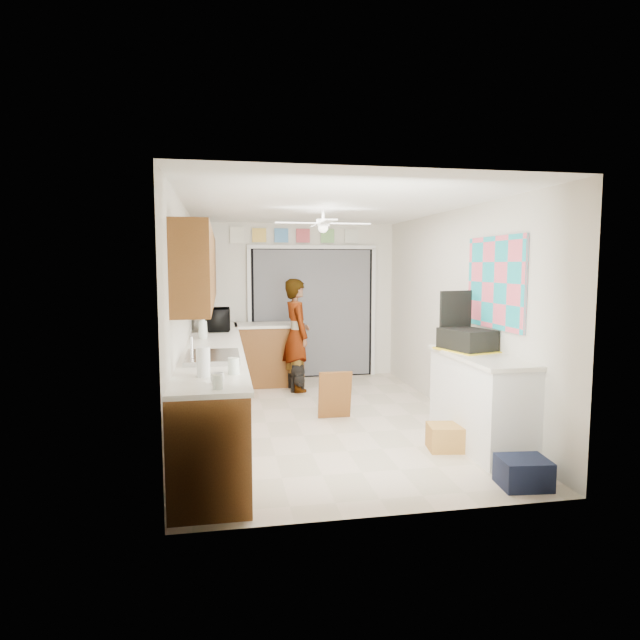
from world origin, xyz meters
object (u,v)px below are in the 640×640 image
microwave (216,319)px  suitcase (467,340)px  cup (217,378)px  man (297,335)px  soap_bottle (203,326)px  navy_crate (523,472)px  paper_towel_roll (203,362)px  dog (296,375)px  cardboard_box (449,437)px

microwave → suitcase: size_ratio=1.05×
cup → man: 3.79m
soap_bottle → navy_crate: bearing=-45.2°
soap_bottle → paper_towel_roll: bearing=-88.0°
man → paper_towel_roll: bearing=151.1°
suitcase → dog: suitcase is taller
cardboard_box → cup: bearing=-159.9°
navy_crate → soap_bottle: bearing=134.8°
cup → paper_towel_roll: paper_towel_roll is taller
navy_crate → man: size_ratio=0.24×
navy_crate → dog: bearing=110.3°
microwave → cardboard_box: (2.28, -2.55, -0.97)m
suitcase → paper_towel_roll: bearing=-178.3°
suitcase → dog: size_ratio=0.90×
suitcase → navy_crate: 1.58m
man → cardboard_box: bearing=-166.8°
cup → man: size_ratio=0.07×
cardboard_box → man: 3.10m
microwave → cup: bearing=-180.0°
man → dog: size_ratio=2.81×
paper_towel_roll → navy_crate: paper_towel_roll is taller
cardboard_box → navy_crate: bearing=-75.9°
dog → soap_bottle: bearing=-140.6°
cup → man: bearing=73.1°
cup → dog: (1.09, 3.62, -0.75)m
navy_crate → dog: size_ratio=0.68×
paper_towel_roll → man: 3.55m
dog → cup: bearing=-107.1°
soap_bottle → man: (1.29, 1.07, -0.27)m
cup → cardboard_box: cup is taller
cup → dog: cup is taller
man → microwave: bearing=93.5°
paper_towel_roll → cardboard_box: bearing=12.7°
man → dog: 0.59m
microwave → paper_towel_roll: 3.08m
microwave → suitcase: bearing=-131.3°
paper_towel_roll → navy_crate: (2.59, -0.42, -0.94)m
paper_towel_roll → cardboard_box: size_ratio=0.60×
paper_towel_roll → man: bearing=70.0°
microwave → paper_towel_roll: size_ratio=2.28×
suitcase → man: bearing=104.4°
cup → cardboard_box: (2.23, 0.82, -0.86)m
navy_crate → man: 4.05m
suitcase → navy_crate: (-0.08, -1.27, -0.93)m
suitcase → man: 2.89m
cup → navy_crate: size_ratio=0.27×
soap_bottle → dog: 1.88m
microwave → dog: 1.45m
navy_crate → dog: dog is taller
microwave → soap_bottle: bearing=168.9°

